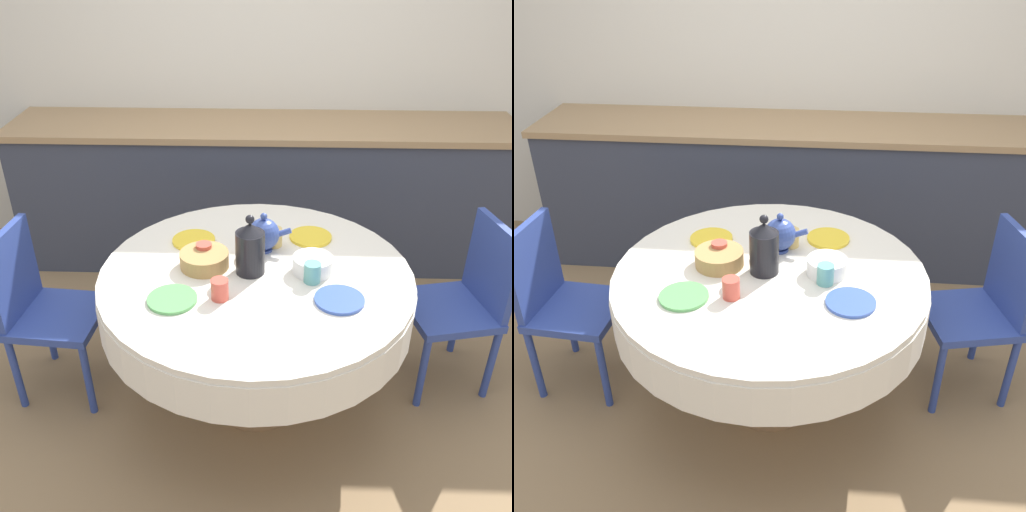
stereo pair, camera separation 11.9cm
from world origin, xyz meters
The scene contains 18 objects.
ground_plane centered at (0.00, 0.00, 0.00)m, with size 12.00×12.00×0.00m, color #8E704C.
wall_back centered at (0.00, 1.77, 1.30)m, with size 7.00×0.05×2.60m.
kitchen_counter centered at (0.00, 1.44, 0.48)m, with size 3.24×0.64×0.95m.
dining_table centered at (0.00, 0.00, 0.63)m, with size 1.37×1.37×0.75m.
chair_left centered at (1.00, 0.21, 0.49)m, with size 0.47×0.47×0.87m.
chair_right centered at (-1.02, 0.08, 0.49)m, with size 0.43×0.43×0.87m.
plate_near_left centered at (-0.33, -0.23, 0.76)m, with size 0.20×0.20×0.01m, color #5BA85B.
cup_near_left centered at (-0.14, -0.21, 0.79)m, with size 0.07×0.07×0.09m, color #CC4C3D.
plate_near_right centered at (0.34, -0.21, 0.76)m, with size 0.20×0.20×0.01m, color #3856AD.
cup_near_right centered at (0.24, -0.07, 0.79)m, with size 0.07×0.07×0.09m, color #5BA39E.
plate_far_left centered at (-0.30, 0.26, 0.76)m, with size 0.20×0.20×0.01m, color yellow.
cup_far_left centered at (-0.23, 0.08, 0.79)m, with size 0.07×0.07×0.09m, color #CC4C3D.
plate_far_right centered at (0.25, 0.31, 0.76)m, with size 0.20×0.20×0.01m, color yellow.
cup_far_right centered at (0.08, 0.24, 0.79)m, with size 0.07×0.07×0.09m, color #DBB766.
coffee_carafe centered at (-0.03, 0.00, 0.87)m, with size 0.13×0.13×0.27m.
teapot centered at (0.03, 0.19, 0.83)m, with size 0.20×0.15×0.19m.
bread_basket centered at (-0.23, 0.04, 0.78)m, with size 0.21×0.21×0.07m, color #AD844C.
fruit_bowl centered at (0.24, 0.01, 0.79)m, with size 0.17×0.17×0.07m, color silver.
Camera 1 is at (0.07, -2.09, 2.07)m, focal length 40.00 mm.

